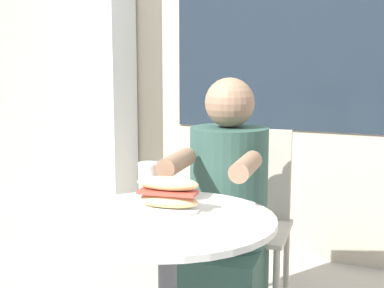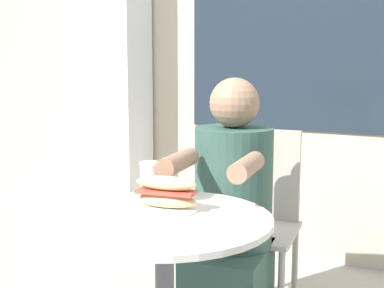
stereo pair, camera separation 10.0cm
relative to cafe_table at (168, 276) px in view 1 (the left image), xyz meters
name	(u,v)px [view 1 (the left image)]	position (x,y,z in m)	size (l,w,h in m)	color
storefront_wall	(299,22)	(0.00, 1.72, 0.89)	(8.00, 0.09, 2.80)	#B7A88E
lattice_pillar	(105,58)	(-1.19, 1.52, 0.68)	(0.29, 0.29, 2.40)	silver
cafe_table	(168,276)	(0.00, 0.00, 0.00)	(0.67, 0.67, 0.71)	beige
diner_chair	(249,207)	(-0.01, 0.85, 0.01)	(0.42, 0.42, 0.87)	#ADA393
seated_diner	(226,236)	(0.01, 0.51, -0.03)	(0.37, 0.57, 1.12)	#2D4C42
sandwich_on_plate	(168,196)	(-0.03, 0.07, 0.24)	(0.21, 0.21, 0.11)	white
drink_cup	(149,179)	(-0.18, 0.21, 0.25)	(0.07, 0.07, 0.12)	silver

